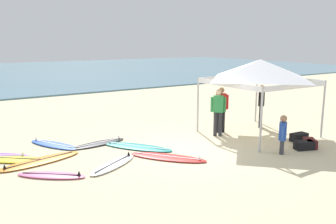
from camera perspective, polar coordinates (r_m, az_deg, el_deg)
name	(u,v)px	position (r m, az deg, el deg)	size (l,w,h in m)	color
ground_plane	(191,148)	(11.60, 3.65, -5.81)	(80.00, 80.00, 0.00)	beige
sea	(10,73)	(40.94, -23.81, 5.64)	(80.00, 36.00, 0.10)	#568499
canopy_tent	(260,69)	(13.31, 14.45, 6.56)	(3.26, 3.26, 2.75)	#B7B7BC
surfboard_black	(99,143)	(12.22, -10.92, -4.92)	(2.01, 0.79, 0.19)	black
surfboard_pink	(52,175)	(9.74, -18.00, -9.52)	(1.70, 1.53, 0.19)	pink
surfboard_white	(113,164)	(10.15, -8.67, -8.22)	(1.93, 1.43, 0.19)	white
surfboard_orange	(40,161)	(10.94, -19.67, -7.33)	(2.53, 1.19, 0.19)	orange
surfboard_teal	(137,147)	(11.69, -5.00, -5.51)	(1.95, 2.40, 0.19)	#19847F
surfboard_yellow	(6,159)	(11.48, -24.35, -6.81)	(2.30, 2.08, 0.19)	yellow
surfboard_red	(168,157)	(10.63, 0.03, -7.19)	(1.93, 2.24, 0.19)	red
surfboard_blue	(53,145)	(12.46, -17.75, -4.95)	(1.41, 2.09, 0.19)	blue
person_black	(261,103)	(14.61, 14.62, 1.41)	(0.45, 0.40, 1.71)	black
person_green	(218,109)	(12.97, 7.98, 0.44)	(0.45, 0.40, 1.71)	#2D2D33
person_red	(221,107)	(13.50, 8.45, 0.86)	(0.50, 0.36, 1.71)	black
person_blue	(283,133)	(11.45, 17.77, -3.16)	(0.45, 0.40, 1.20)	#383842
gear_bag_near_tent	(310,143)	(12.52, 21.64, -4.64)	(0.60, 0.32, 0.28)	#4C1919
gear_bag_by_pole	(299,137)	(13.16, 20.09, -3.78)	(0.60, 0.32, 0.28)	black
gear_bag_on_sand	(304,145)	(12.22, 20.82, -4.96)	(0.60, 0.32, 0.28)	black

